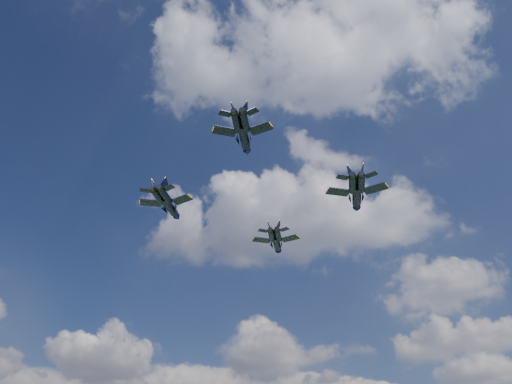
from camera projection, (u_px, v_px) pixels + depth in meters
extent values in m
cylinder|color=black|center=(277.00, 243.00, 123.96)|extent=(2.58, 8.74, 1.72)
cone|color=black|center=(279.00, 252.00, 128.66)|extent=(1.87, 2.64, 1.63)
ellipsoid|color=brown|center=(278.00, 246.00, 126.90)|extent=(1.21, 2.82, 0.78)
cube|color=black|center=(262.00, 240.00, 122.73)|extent=(5.05, 4.25, 0.17)
cube|color=black|center=(290.00, 238.00, 121.94)|extent=(4.92, 3.62, 0.17)
cube|color=black|center=(263.00, 231.00, 118.33)|extent=(2.71, 2.47, 0.13)
cube|color=black|center=(284.00, 229.00, 117.76)|extent=(2.67, 2.20, 0.13)
cube|color=black|center=(270.00, 227.00, 119.51)|extent=(1.03, 2.71, 2.88)
cube|color=black|center=(278.00, 226.00, 119.27)|extent=(1.28, 2.83, 2.88)
cylinder|color=black|center=(169.00, 206.00, 109.56)|extent=(2.07, 8.90, 1.77)
cone|color=black|center=(178.00, 218.00, 114.33)|extent=(1.76, 2.61, 1.67)
ellipsoid|color=brown|center=(174.00, 211.00, 112.56)|extent=(1.06, 2.84, 0.81)
cube|color=black|center=(151.00, 203.00, 108.52)|extent=(5.17, 4.17, 0.18)
cube|color=black|center=(182.00, 200.00, 107.31)|extent=(5.12, 3.95, 0.18)
cube|color=black|center=(146.00, 190.00, 103.99)|extent=(2.78, 2.46, 0.14)
cube|color=black|center=(169.00, 188.00, 103.12)|extent=(2.77, 2.36, 0.14)
cube|color=black|center=(154.00, 186.00, 105.11)|extent=(1.14, 2.83, 2.96)
cube|color=black|center=(164.00, 185.00, 104.74)|extent=(1.23, 2.87, 2.96)
cylinder|color=black|center=(357.00, 195.00, 103.66)|extent=(2.45, 9.38, 1.85)
cone|color=black|center=(357.00, 209.00, 108.69)|extent=(1.92, 2.79, 1.75)
ellipsoid|color=brown|center=(356.00, 201.00, 106.81)|extent=(1.20, 3.01, 0.85)
cube|color=black|center=(338.00, 192.00, 102.46)|extent=(5.43, 4.47, 0.19)
cube|color=black|center=(375.00, 189.00, 101.38)|extent=(5.34, 4.03, 0.19)
cube|color=black|center=(343.00, 177.00, 97.71)|extent=(2.92, 2.62, 0.14)
cube|color=black|center=(371.00, 175.00, 96.93)|extent=(2.89, 2.43, 0.14)
cube|color=black|center=(350.00, 173.00, 98.93)|extent=(1.16, 2.95, 3.10)
cube|color=black|center=(362.00, 171.00, 98.60)|extent=(1.33, 3.03, 3.10)
cylinder|color=black|center=(244.00, 136.00, 90.69)|extent=(2.58, 8.20, 1.61)
cone|color=black|center=(247.00, 153.00, 95.11)|extent=(1.79, 2.50, 1.52)
ellipsoid|color=brown|center=(246.00, 143.00, 93.46)|extent=(1.18, 2.65, 0.74)
cube|color=black|center=(225.00, 131.00, 89.49)|extent=(4.74, 4.03, 0.16)
cube|color=black|center=(260.00, 129.00, 88.85)|extent=(4.59, 3.32, 0.16)
cube|color=black|center=(225.00, 114.00, 85.37)|extent=(2.53, 2.33, 0.13)
cube|color=black|center=(252.00, 112.00, 84.91)|extent=(2.49, 2.03, 0.13)
cube|color=black|center=(234.00, 110.00, 86.49)|extent=(0.98, 2.53, 2.70)
cube|color=black|center=(245.00, 109.00, 86.30)|extent=(1.22, 2.66, 2.70)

